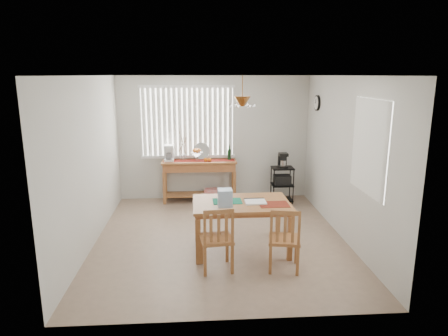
{
  "coord_description": "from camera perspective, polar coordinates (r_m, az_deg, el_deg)",
  "views": [
    {
      "loc": [
        -0.35,
        -6.1,
        2.61
      ],
      "look_at": [
        0.1,
        0.55,
        1.05
      ],
      "focal_mm": 32.0,
      "sensor_mm": 36.0,
      "label": 1
    }
  ],
  "objects": [
    {
      "name": "sideboard",
      "position": [
        8.35,
        -3.48,
        -0.41
      ],
      "size": [
        1.55,
        0.44,
        0.87
      ],
      "color": "#A06536",
      "rests_on": "ground"
    },
    {
      "name": "cart_items",
      "position": [
        8.3,
        8.39,
        1.06
      ],
      "size": [
        0.18,
        0.21,
        0.31
      ],
      "color": "black",
      "rests_on": "wire_cart"
    },
    {
      "name": "ground",
      "position": [
        6.65,
        -0.55,
        -9.99
      ],
      "size": [
        4.0,
        4.5,
        0.01
      ],
      "primitive_type": "cube",
      "color": "gray"
    },
    {
      "name": "room_shell",
      "position": [
        6.2,
        -0.56,
        4.64
      ],
      "size": [
        4.2,
        4.7,
        2.7
      ],
      "color": "silver",
      "rests_on": "ground"
    },
    {
      "name": "wire_cart",
      "position": [
        8.39,
        8.3,
        -1.89
      ],
      "size": [
        0.44,
        0.35,
        0.75
      ],
      "color": "black",
      "rests_on": "ground"
    },
    {
      "name": "table_items",
      "position": [
        5.8,
        1.27,
        -4.43
      ],
      "size": [
        1.1,
        0.51,
        0.25
      ],
      "color": "#126A4C",
      "rests_on": "dining_table"
    },
    {
      "name": "dining_table",
      "position": [
        5.98,
        2.47,
        -5.68
      ],
      "size": [
        1.44,
        0.94,
        0.77
      ],
      "color": "#A06536",
      "rests_on": "ground"
    },
    {
      "name": "sideboard_items",
      "position": [
        8.29,
        -5.37,
        1.97
      ],
      "size": [
        1.47,
        0.37,
        0.67
      ],
      "color": "maroon",
      "rests_on": "sideboard"
    },
    {
      "name": "chair_right",
      "position": [
        5.52,
        8.6,
        -10.08
      ],
      "size": [
        0.49,
        0.49,
        0.91
      ],
      "color": "#A06536",
      "rests_on": "ground"
    },
    {
      "name": "chair_left",
      "position": [
        5.46,
        -1.03,
        -10.11
      ],
      "size": [
        0.47,
        0.47,
        0.93
      ],
      "color": "#A06536",
      "rests_on": "ground"
    }
  ]
}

